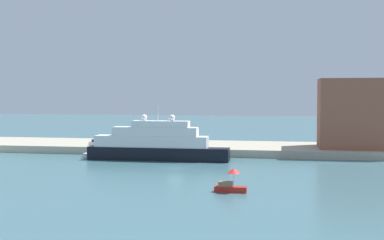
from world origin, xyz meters
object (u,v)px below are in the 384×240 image
at_px(small_motorboat, 231,183).
at_px(person_figure, 117,143).
at_px(parked_car, 99,143).
at_px(large_yacht, 156,144).
at_px(harbor_building, 361,113).
at_px(mooring_bollard, 175,146).
at_px(work_barge, 96,156).

relative_size(small_motorboat, person_figure, 2.65).
xyz_separation_m(parked_car, person_figure, (4.74, -2.22, 0.17)).
xyz_separation_m(large_yacht, parked_car, (-15.13, 10.33, -0.94)).
xyz_separation_m(harbor_building, mooring_bollard, (-37.28, -6.83, -6.74)).
xyz_separation_m(small_motorboat, person_figure, (-27.75, 37.54, 1.07)).
height_order(harbor_building, parked_car, harbor_building).
relative_size(large_yacht, parked_car, 6.45).
relative_size(large_yacht, harbor_building, 1.63).
xyz_separation_m(work_barge, harbor_building, (52.03, 13.14, 8.22)).
height_order(work_barge, parked_car, parked_car).
xyz_separation_m(small_motorboat, parked_car, (-32.50, 39.76, 0.90)).
bearing_deg(work_barge, small_motorboat, -45.93).
bearing_deg(large_yacht, mooring_bollard, 74.10).
relative_size(large_yacht, person_figure, 17.24).
distance_m(parked_car, person_figure, 5.24).
bearing_deg(parked_car, large_yacht, -34.32).
bearing_deg(person_figure, work_barge, -107.89).
distance_m(large_yacht, small_motorboat, 34.23).
distance_m(small_motorboat, mooring_bollard, 40.17).
bearing_deg(mooring_bollard, work_barge, -156.84).
bearing_deg(large_yacht, harbor_building, 20.27).
bearing_deg(mooring_bollard, person_figure, 178.41).
distance_m(small_motorboat, work_barge, 43.00).
bearing_deg(harbor_building, mooring_bollard, -169.62).
xyz_separation_m(small_motorboat, work_barge, (-29.90, 30.89, -0.78)).
xyz_separation_m(small_motorboat, mooring_bollard, (-15.16, 37.19, 0.70)).
relative_size(person_figure, mooring_bollard, 2.20).
height_order(large_yacht, harbor_building, harbor_building).
bearing_deg(harbor_building, work_barge, -165.83).
distance_m(person_figure, mooring_bollard, 12.60).
xyz_separation_m(large_yacht, work_barge, (-12.53, 1.45, -2.62)).
distance_m(large_yacht, work_barge, 12.88).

